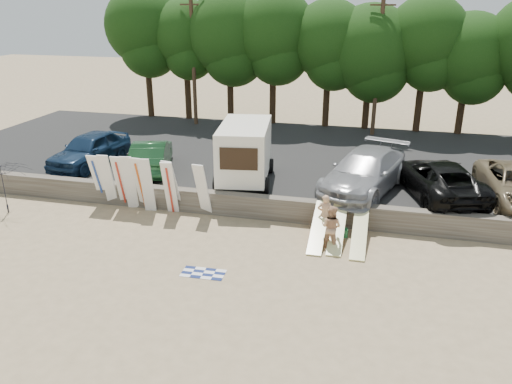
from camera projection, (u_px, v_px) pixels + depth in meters
ground at (302, 256)px, 18.28m from camera, size 120.00×120.00×0.00m
seawall at (314, 212)px, 20.82m from camera, size 44.00×0.50×1.00m
parking_lot at (332, 162)px, 27.66m from camera, size 44.00×14.50×0.70m
treeline at (349, 39)px, 31.79m from camera, size 33.26×6.22×9.13m
utility_poles at (379, 59)px, 30.37m from camera, size 25.80×0.26×9.00m
box_trailer at (245, 150)px, 23.18m from camera, size 2.98×4.61×2.76m
car_0 at (90, 149)px, 25.74m from camera, size 2.68×5.29×1.73m
car_1 at (151, 156)px, 24.94m from camera, size 3.05×5.05×1.57m
car_2 at (365, 172)px, 22.23m from camera, size 4.37×6.72×1.81m
car_3 at (439, 178)px, 21.77m from camera, size 4.18×6.23×1.59m
surfboard_upright_0 at (99, 180)px, 22.35m from camera, size 0.54×0.87×2.49m
surfboard_upright_1 at (108, 180)px, 22.17m from camera, size 0.56×0.72×2.54m
surfboard_upright_2 at (121, 182)px, 22.02m from camera, size 0.54×0.75×2.53m
surfboard_upright_3 at (130, 183)px, 21.88m from camera, size 0.59×0.67×2.56m
surfboard_upright_4 at (141, 184)px, 21.80m from camera, size 0.55×0.73×2.53m
surfboard_upright_5 at (147, 185)px, 21.56m from camera, size 0.57×0.64×2.56m
surfboard_upright_6 at (172, 186)px, 21.55m from camera, size 0.61×0.90×2.50m
surfboard_upright_7 at (170, 188)px, 21.34m from camera, size 0.60×0.85×2.51m
surfboard_upright_8 at (202, 190)px, 21.10m from camera, size 0.58×0.87×2.50m
surfboard_low_0 at (319, 227)px, 19.34m from camera, size 0.56×2.84×1.09m
surfboard_low_1 at (337, 227)px, 19.27m from camera, size 0.56×2.83×1.14m
surfboard_low_2 at (360, 232)px, 18.99m from camera, size 0.56×2.87×1.02m
beachgoer_a at (325, 214)px, 19.75m from camera, size 0.64×0.45×1.67m
beachgoer_b at (331, 227)px, 18.62m from camera, size 1.00×0.89×1.69m
cooler at (343, 233)px, 19.75m from camera, size 0.43×0.36×0.32m
gear_bag at (314, 231)px, 19.98m from camera, size 0.32×0.27×0.22m
beach_towel at (203, 273)px, 17.12m from camera, size 1.55×1.55×0.00m
beach_umbrella at (4, 189)px, 21.55m from camera, size 3.30×3.33×2.30m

